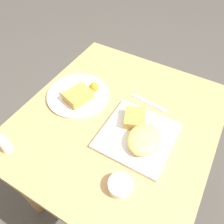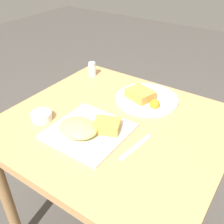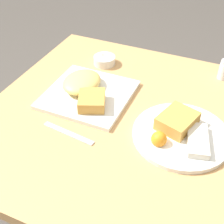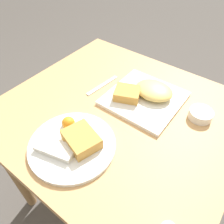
{
  "view_description": "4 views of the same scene",
  "coord_description": "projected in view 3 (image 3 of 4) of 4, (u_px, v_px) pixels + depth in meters",
  "views": [
    {
      "loc": [
        -0.51,
        -0.26,
        1.44
      ],
      "look_at": [
        -0.01,
        0.02,
        0.75
      ],
      "focal_mm": 35.0,
      "sensor_mm": 36.0,
      "label": 1
    },
    {
      "loc": [
        0.47,
        -0.7,
        1.33
      ],
      "look_at": [
        -0.01,
        -0.0,
        0.77
      ],
      "focal_mm": 42.0,
      "sensor_mm": 36.0,
      "label": 2
    },
    {
      "loc": [
        0.7,
        0.3,
        1.34
      ],
      "look_at": [
        0.04,
        0.01,
        0.75
      ],
      "focal_mm": 50.0,
      "sensor_mm": 36.0,
      "label": 3
    },
    {
      "loc": [
        -0.33,
        0.48,
        1.3
      ],
      "look_at": [
        0.0,
        0.04,
        0.74
      ],
      "focal_mm": 35.0,
      "sensor_mm": 36.0,
      "label": 4
    }
  ],
  "objects": [
    {
      "name": "salt_shaker",
      "position": [
        224.0,
        71.0,
        1.11
      ],
      "size": [
        0.04,
        0.04,
        0.07
      ],
      "color": "white",
      "rests_on": "dining_table"
    },
    {
      "name": "dining_table",
      "position": [
        114.0,
        134.0,
        1.04
      ],
      "size": [
        0.86,
        0.79,
        0.72
      ],
      "color": "tan",
      "rests_on": "ground_plane"
    },
    {
      "name": "plate_square_near",
      "position": [
        86.0,
        90.0,
        1.04
      ],
      "size": [
        0.27,
        0.27,
        0.06
      ],
      "color": "white",
      "rests_on": "dining_table"
    },
    {
      "name": "plate_oval_far",
      "position": [
        181.0,
        132.0,
        0.89
      ],
      "size": [
        0.28,
        0.28,
        0.05
      ],
      "color": "white",
      "rests_on": "dining_table"
    },
    {
      "name": "sauce_ramekin",
      "position": [
        104.0,
        60.0,
        1.2
      ],
      "size": [
        0.08,
        0.08,
        0.03
      ],
      "color": "white",
      "rests_on": "dining_table"
    },
    {
      "name": "butter_knife",
      "position": [
        68.0,
        133.0,
        0.91
      ],
      "size": [
        0.04,
        0.17,
        0.0
      ],
      "rotation": [
        0.0,
        0.0,
        1.45
      ],
      "color": "silver",
      "rests_on": "dining_table"
    }
  ]
}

